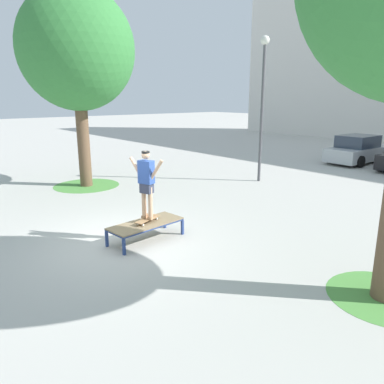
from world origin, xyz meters
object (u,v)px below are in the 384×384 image
Objects in this scene: skateboard at (148,219)px; tree_near_left at (77,50)px; skate_box at (146,224)px; car_silver at (358,150)px; light_post at (263,88)px; skater at (146,180)px.

skateboard is 0.11× the size of tree_near_left.
tree_near_left reaches higher than skate_box.
skate_box is at bearing -82.09° from car_silver.
light_post is (3.95, 6.03, -1.36)m from tree_near_left.
skateboard is 0.99m from skater.
car_silver is (4.46, 13.68, -4.50)m from tree_near_left.
skater is 0.29× the size of light_post.
car_silver is at bearing 97.92° from skater.
light_post is at bearing 109.39° from skater.
skate_box is 0.34× the size of light_post.
skate_box is 1.16× the size of skater.
tree_near_left is 1.28× the size of light_post.
skate_box is at bearing -12.21° from tree_near_left.
tree_near_left reaches higher than car_silver.
skateboard is 0.14× the size of light_post.
car_silver is 8.28m from light_post.
skate_box is 8.23m from tree_near_left.
tree_near_left is (-6.55, 1.42, 4.77)m from skate_box.
light_post is at bearing 109.29° from skate_box.
car_silver reaches higher than skateboard.
tree_near_left is at bearing -108.04° from car_silver.
skateboard is at bearing -71.29° from skater.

